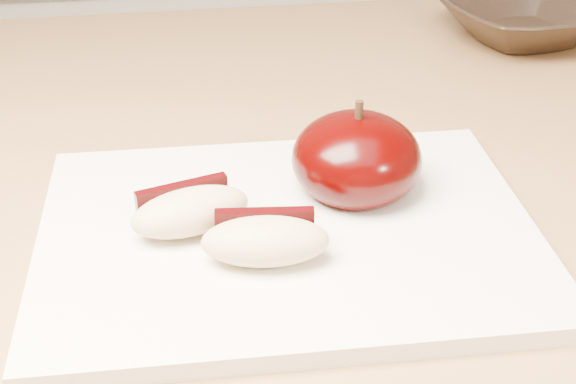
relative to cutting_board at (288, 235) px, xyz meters
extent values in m
cube|color=silver|center=(-0.09, 0.83, -0.46)|extent=(2.40, 0.60, 0.90)
cube|color=#A46F47|center=(-0.09, 0.13, -0.03)|extent=(1.64, 0.64, 0.04)
cube|color=white|center=(0.00, 0.00, 0.00)|extent=(0.31, 0.23, 0.01)
ellipsoid|color=black|center=(0.05, 0.04, 0.03)|extent=(0.11, 0.11, 0.06)
cylinder|color=black|center=(0.05, 0.04, 0.06)|extent=(0.01, 0.01, 0.01)
ellipsoid|color=#D3B586|center=(-0.06, 0.01, 0.02)|extent=(0.08, 0.05, 0.03)
cube|color=black|center=(-0.06, 0.02, 0.02)|extent=(0.06, 0.02, 0.02)
ellipsoid|color=#D3B586|center=(-0.02, -0.03, 0.02)|extent=(0.08, 0.04, 0.03)
cube|color=black|center=(-0.02, -0.02, 0.02)|extent=(0.06, 0.01, 0.02)
imported|color=black|center=(0.28, 0.32, 0.01)|extent=(0.20, 0.20, 0.04)
camera|label=1|loc=(-0.06, -0.40, 0.28)|focal=50.00mm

